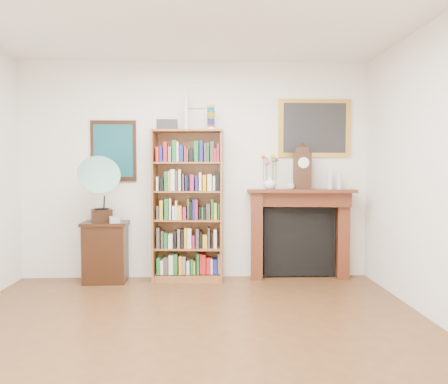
% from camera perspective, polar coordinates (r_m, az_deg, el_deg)
% --- Properties ---
extents(room, '(4.51, 5.01, 2.81)m').
position_cam_1_polar(room, '(3.19, -5.07, 2.70)').
color(room, '#4F2E18').
rests_on(room, ground).
extents(teal_poster, '(0.58, 0.04, 0.78)m').
position_cam_1_polar(teal_poster, '(5.80, -14.24, 5.23)').
color(teal_poster, black).
rests_on(teal_poster, back_wall).
extents(small_picture, '(0.26, 0.04, 0.30)m').
position_cam_1_polar(small_picture, '(5.74, -3.79, 12.36)').
color(small_picture, white).
rests_on(small_picture, back_wall).
extents(gilt_painting, '(0.95, 0.04, 0.75)m').
position_cam_1_polar(gilt_painting, '(5.86, 11.73, 8.18)').
color(gilt_painting, gold).
rests_on(gilt_painting, back_wall).
extents(bookshelf, '(0.90, 0.38, 2.19)m').
position_cam_1_polar(bookshelf, '(5.53, -4.70, -0.64)').
color(bookshelf, brown).
rests_on(bookshelf, floor).
extents(side_cabinet, '(0.56, 0.42, 0.76)m').
position_cam_1_polar(side_cabinet, '(5.71, -15.21, -7.56)').
color(side_cabinet, black).
rests_on(side_cabinet, floor).
extents(fireplace, '(1.40, 0.46, 1.16)m').
position_cam_1_polar(fireplace, '(5.75, 9.83, -4.35)').
color(fireplace, '#43190F').
rests_on(fireplace, floor).
extents(gramophone, '(0.66, 0.74, 0.82)m').
position_cam_1_polar(gramophone, '(5.55, -16.09, 0.86)').
color(gramophone, black).
rests_on(gramophone, side_cabinet).
extents(cd_stack, '(0.15, 0.15, 0.08)m').
position_cam_1_polar(cd_stack, '(5.51, -14.12, -3.52)').
color(cd_stack, '#B8B9C5').
rests_on(cd_stack, side_cabinet).
extents(mantel_clock, '(0.26, 0.18, 0.54)m').
position_cam_1_polar(mantel_clock, '(5.66, 10.21, 2.99)').
color(mantel_clock, black).
rests_on(mantel_clock, fireplace).
extents(flower_vase, '(0.20, 0.20, 0.17)m').
position_cam_1_polar(flower_vase, '(5.62, 5.97, 1.23)').
color(flower_vase, white).
rests_on(flower_vase, fireplace).
extents(teacup, '(0.10, 0.10, 0.07)m').
position_cam_1_polar(teacup, '(5.57, 8.71, 0.71)').
color(teacup, silver).
rests_on(teacup, fireplace).
extents(bottle_left, '(0.07, 0.07, 0.24)m').
position_cam_1_polar(bottle_left, '(5.76, 13.68, 1.57)').
color(bottle_left, silver).
rests_on(bottle_left, fireplace).
extents(bottle_right, '(0.06, 0.06, 0.20)m').
position_cam_1_polar(bottle_right, '(5.77, 14.84, 1.36)').
color(bottle_right, silver).
rests_on(bottle_right, fireplace).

